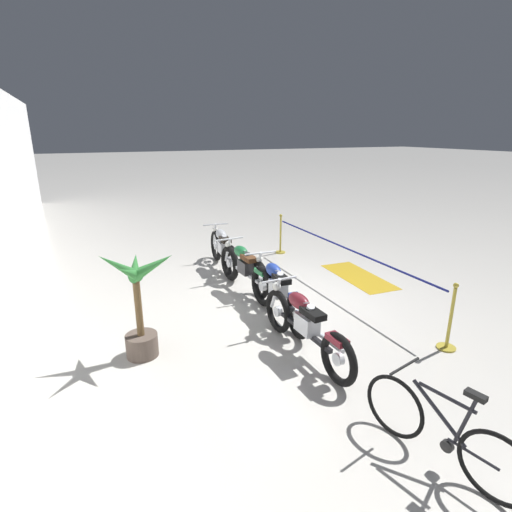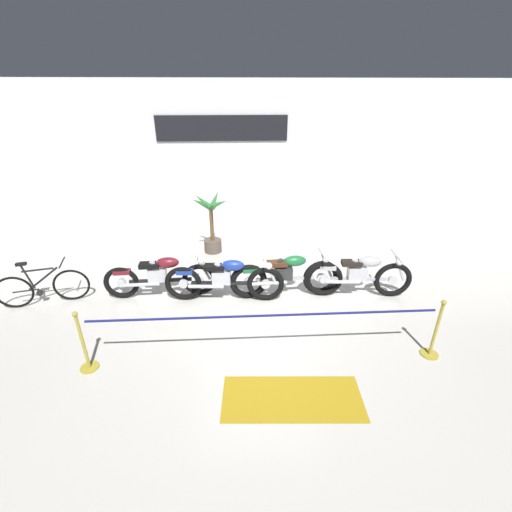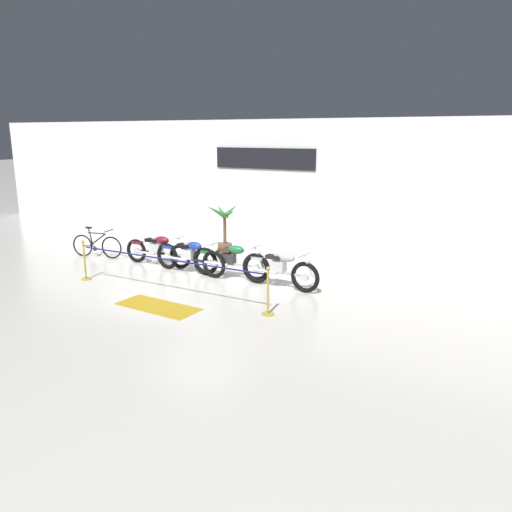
{
  "view_description": "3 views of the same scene",
  "coord_description": "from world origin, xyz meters",
  "px_view_note": "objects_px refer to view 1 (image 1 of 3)",
  "views": [
    {
      "loc": [
        -6.36,
        3.47,
        3.13
      ],
      "look_at": [
        0.66,
        0.33,
        0.71
      ],
      "focal_mm": 28.0,
      "sensor_mm": 36.0,
      "label": 1
    },
    {
      "loc": [
        -0.32,
        -5.46,
        3.88
      ],
      "look_at": [
        0.02,
        0.75,
        0.86
      ],
      "focal_mm": 24.0,
      "sensor_mm": 36.0,
      "label": 2
    },
    {
      "loc": [
        7.36,
        -10.17,
        3.75
      ],
      "look_at": [
        1.25,
        0.85,
        0.64
      ],
      "focal_mm": 35.0,
      "sensor_mm": 36.0,
      "label": 3
    }
  ],
  "objects_px": {
    "bicycle": "(441,432)",
    "potted_palm_left_of_row": "(140,306)",
    "motorcycle_silver_3": "(223,249)",
    "floor_banner": "(358,276)",
    "motorcycle_blue_1": "(277,290)",
    "stanchion_far_left": "(379,274)",
    "stanchion_mid_left": "(280,240)",
    "motorcycle_maroon_0": "(305,325)",
    "motorcycle_green_2": "(245,269)"
  },
  "relations": [
    {
      "from": "bicycle",
      "to": "potted_palm_left_of_row",
      "type": "distance_m",
      "value": 3.96
    },
    {
      "from": "motorcycle_silver_3",
      "to": "floor_banner",
      "type": "bearing_deg",
      "value": -124.16
    },
    {
      "from": "motorcycle_blue_1",
      "to": "bicycle",
      "type": "height_order",
      "value": "motorcycle_blue_1"
    },
    {
      "from": "bicycle",
      "to": "stanchion_far_left",
      "type": "relative_size",
      "value": 0.31
    },
    {
      "from": "potted_palm_left_of_row",
      "to": "floor_banner",
      "type": "height_order",
      "value": "potted_palm_left_of_row"
    },
    {
      "from": "motorcycle_silver_3",
      "to": "stanchion_mid_left",
      "type": "bearing_deg",
      "value": -71.45
    },
    {
      "from": "motorcycle_silver_3",
      "to": "stanchion_mid_left",
      "type": "height_order",
      "value": "stanchion_mid_left"
    },
    {
      "from": "bicycle",
      "to": "floor_banner",
      "type": "distance_m",
      "value": 5.31
    },
    {
      "from": "motorcycle_silver_3",
      "to": "floor_banner",
      "type": "xyz_separation_m",
      "value": [
        -1.75,
        -2.58,
        -0.48
      ]
    },
    {
      "from": "motorcycle_maroon_0",
      "to": "motorcycle_silver_3",
      "type": "bearing_deg",
      "value": -2.96
    },
    {
      "from": "motorcycle_green_2",
      "to": "motorcycle_silver_3",
      "type": "bearing_deg",
      "value": -3.03
    },
    {
      "from": "motorcycle_maroon_0",
      "to": "motorcycle_blue_1",
      "type": "distance_m",
      "value": 1.33
    },
    {
      "from": "motorcycle_maroon_0",
      "to": "floor_banner",
      "type": "height_order",
      "value": "motorcycle_maroon_0"
    },
    {
      "from": "motorcycle_green_2",
      "to": "motorcycle_silver_3",
      "type": "xyz_separation_m",
      "value": [
        1.5,
        -0.08,
        0.01
      ]
    },
    {
      "from": "motorcycle_green_2",
      "to": "stanchion_mid_left",
      "type": "distance_m",
      "value": 2.85
    },
    {
      "from": "motorcycle_green_2",
      "to": "stanchion_far_left",
      "type": "relative_size",
      "value": 0.42
    },
    {
      "from": "motorcycle_green_2",
      "to": "stanchion_mid_left",
      "type": "bearing_deg",
      "value": -42.05
    },
    {
      "from": "stanchion_far_left",
      "to": "floor_banner",
      "type": "height_order",
      "value": "stanchion_far_left"
    },
    {
      "from": "motorcycle_silver_3",
      "to": "stanchion_mid_left",
      "type": "xyz_separation_m",
      "value": [
        0.61,
        -1.83,
        -0.13
      ]
    },
    {
      "from": "motorcycle_green_2",
      "to": "floor_banner",
      "type": "distance_m",
      "value": 2.71
    },
    {
      "from": "motorcycle_silver_3",
      "to": "bicycle",
      "type": "distance_m",
      "value": 6.34
    },
    {
      "from": "motorcycle_green_2",
      "to": "bicycle",
      "type": "bearing_deg",
      "value": -179.74
    },
    {
      "from": "motorcycle_maroon_0",
      "to": "floor_banner",
      "type": "relative_size",
      "value": 1.17
    },
    {
      "from": "motorcycle_blue_1",
      "to": "bicycle",
      "type": "bearing_deg",
      "value": 178.93
    },
    {
      "from": "motorcycle_maroon_0",
      "to": "motorcycle_blue_1",
      "type": "height_order",
      "value": "motorcycle_blue_1"
    },
    {
      "from": "stanchion_far_left",
      "to": "potted_palm_left_of_row",
      "type": "bearing_deg",
      "value": 88.77
    },
    {
      "from": "floor_banner",
      "to": "bicycle",
      "type": "bearing_deg",
      "value": 153.26
    },
    {
      "from": "bicycle",
      "to": "floor_banner",
      "type": "height_order",
      "value": "bicycle"
    },
    {
      "from": "motorcycle_blue_1",
      "to": "motorcycle_silver_3",
      "type": "height_order",
      "value": "motorcycle_silver_3"
    },
    {
      "from": "motorcycle_green_2",
      "to": "motorcycle_silver_3",
      "type": "height_order",
      "value": "motorcycle_green_2"
    },
    {
      "from": "potted_palm_left_of_row",
      "to": "floor_banner",
      "type": "distance_m",
      "value": 5.18
    },
    {
      "from": "motorcycle_blue_1",
      "to": "motorcycle_silver_3",
      "type": "bearing_deg",
      "value": 0.19
    },
    {
      "from": "motorcycle_blue_1",
      "to": "motorcycle_silver_3",
      "type": "xyz_separation_m",
      "value": [
        2.74,
        0.01,
        0.01
      ]
    },
    {
      "from": "stanchion_mid_left",
      "to": "potted_palm_left_of_row",
      "type": "bearing_deg",
      "value": 131.89
    },
    {
      "from": "stanchion_mid_left",
      "to": "floor_banner",
      "type": "relative_size",
      "value": 0.54
    },
    {
      "from": "motorcycle_maroon_0",
      "to": "motorcycle_silver_3",
      "type": "relative_size",
      "value": 1.05
    },
    {
      "from": "motorcycle_silver_3",
      "to": "bicycle",
      "type": "bearing_deg",
      "value": 179.48
    },
    {
      "from": "potted_palm_left_of_row",
      "to": "stanchion_mid_left",
      "type": "xyz_separation_m",
      "value": [
        3.75,
        -4.18,
        -0.42
      ]
    },
    {
      "from": "motorcycle_blue_1",
      "to": "stanchion_mid_left",
      "type": "height_order",
      "value": "stanchion_mid_left"
    },
    {
      "from": "motorcycle_green_2",
      "to": "floor_banner",
      "type": "height_order",
      "value": "motorcycle_green_2"
    },
    {
      "from": "bicycle",
      "to": "stanchion_far_left",
      "type": "xyz_separation_m",
      "value": [
        3.12,
        -1.89,
        0.29
      ]
    },
    {
      "from": "motorcycle_green_2",
      "to": "bicycle",
      "type": "relative_size",
      "value": 1.37
    },
    {
      "from": "motorcycle_silver_3",
      "to": "motorcycle_green_2",
      "type": "bearing_deg",
      "value": 176.97
    },
    {
      "from": "motorcycle_blue_1",
      "to": "potted_palm_left_of_row",
      "type": "relative_size",
      "value": 1.46
    },
    {
      "from": "motorcycle_maroon_0",
      "to": "potted_palm_left_of_row",
      "type": "xyz_separation_m",
      "value": [
        0.92,
        2.14,
        0.31
      ]
    },
    {
      "from": "motorcycle_green_2",
      "to": "potted_palm_left_of_row",
      "type": "bearing_deg",
      "value": 125.73
    },
    {
      "from": "bicycle",
      "to": "potted_palm_left_of_row",
      "type": "relative_size",
      "value": 1.02
    },
    {
      "from": "motorcycle_maroon_0",
      "to": "floor_banner",
      "type": "distance_m",
      "value": 3.65
    },
    {
      "from": "stanchion_far_left",
      "to": "motorcycle_maroon_0",
      "type": "bearing_deg",
      "value": 112.09
    },
    {
      "from": "motorcycle_silver_3",
      "to": "stanchion_mid_left",
      "type": "distance_m",
      "value": 1.93
    }
  ]
}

